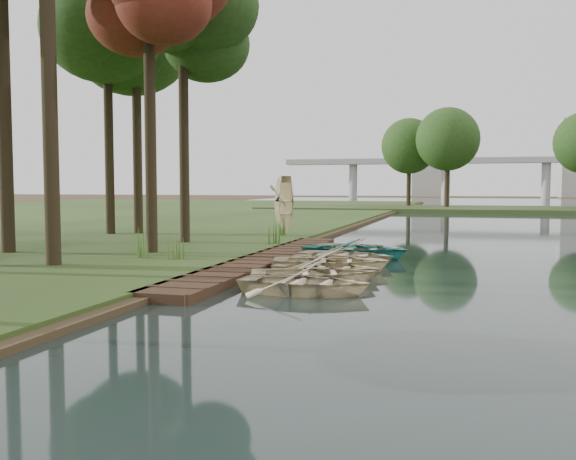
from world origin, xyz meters
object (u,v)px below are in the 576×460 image
(boardwalk, at_px, (264,261))
(rowboat_0, at_px, (304,280))
(rowboat_2, at_px, (326,266))
(stored_rowboat, at_px, (285,228))
(rowboat_1, at_px, (314,271))

(boardwalk, xyz_separation_m, rowboat_0, (2.90, -5.62, 0.25))
(rowboat_0, distance_m, rowboat_2, 3.01)
(rowboat_0, distance_m, stored_rowboat, 17.04)
(boardwalk, relative_size, stored_rowboat, 5.38)
(stored_rowboat, bearing_deg, rowboat_0, -144.22)
(rowboat_1, bearing_deg, rowboat_0, 167.15)
(rowboat_1, bearing_deg, stored_rowboat, 1.41)
(boardwalk, distance_m, rowboat_1, 4.93)
(rowboat_2, bearing_deg, rowboat_0, -174.05)
(rowboat_1, xyz_separation_m, rowboat_2, (0.04, 1.46, -0.03))
(boardwalk, distance_m, stored_rowboat, 10.85)
(rowboat_2, height_order, stored_rowboat, stored_rowboat)
(rowboat_0, relative_size, rowboat_2, 1.03)
(stored_rowboat, bearing_deg, boardwalk, -149.67)
(rowboat_0, xyz_separation_m, rowboat_1, (-0.13, 1.55, 0.02))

